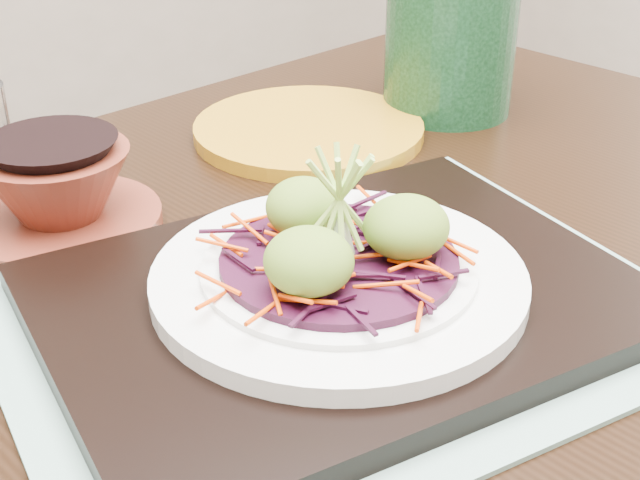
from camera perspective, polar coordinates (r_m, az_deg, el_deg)
dining_table at (r=0.63m, az=-1.14°, el=-11.23°), size 1.25×0.93×0.72m
placemat at (r=0.57m, az=1.17°, el=-4.63°), size 0.44×0.36×0.00m
serving_tray at (r=0.56m, az=1.18°, el=-3.78°), size 0.38×0.30×0.02m
white_plate at (r=0.55m, az=1.20°, el=-2.40°), size 0.23×0.23×0.02m
cabbage_bed at (r=0.55m, az=1.21°, el=-1.34°), size 0.15×0.15×0.01m
carrot_julienne at (r=0.54m, az=1.22°, el=-0.68°), size 0.18×0.18×0.01m
guacamole_scoops at (r=0.54m, az=1.27°, el=0.56°), size 0.13×0.11×0.04m
scallion_garnish at (r=0.53m, az=1.25°, el=2.29°), size 0.05×0.05×0.08m
terracotta_bowl_set at (r=0.68m, az=-16.38°, el=2.84°), size 0.20×0.20×0.06m
yellow_plate at (r=0.83m, az=-0.73°, el=7.07°), size 0.24×0.24×0.01m
green_jar at (r=0.88m, az=8.35°, el=12.72°), size 0.15×0.15×0.15m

